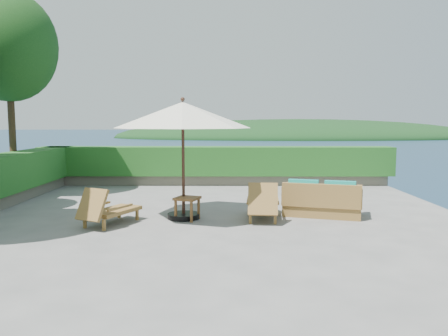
{
  "coord_description": "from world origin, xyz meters",
  "views": [
    {
      "loc": [
        0.33,
        -9.77,
        2.21
      ],
      "look_at": [
        0.3,
        0.8,
        1.1
      ],
      "focal_mm": 35.0,
      "sensor_mm": 36.0,
      "label": 1
    }
  ],
  "objects_px": {
    "patio_umbrella": "(183,116)",
    "side_table": "(187,201)",
    "wicker_loveseat": "(322,202)",
    "lounge_right": "(263,203)",
    "lounge_left": "(108,209)"
  },
  "relations": [
    {
      "from": "lounge_right",
      "to": "side_table",
      "type": "bearing_deg",
      "value": -173.52
    },
    {
      "from": "patio_umbrella",
      "to": "side_table",
      "type": "distance_m",
      "value": 1.92
    },
    {
      "from": "patio_umbrella",
      "to": "lounge_right",
      "type": "relative_size",
      "value": 2.07
    },
    {
      "from": "wicker_loveseat",
      "to": "side_table",
      "type": "bearing_deg",
      "value": -155.31
    },
    {
      "from": "lounge_right",
      "to": "lounge_left",
      "type": "bearing_deg",
      "value": -165.65
    },
    {
      "from": "side_table",
      "to": "wicker_loveseat",
      "type": "xyz_separation_m",
      "value": [
        3.15,
        0.45,
        -0.09
      ]
    },
    {
      "from": "lounge_left",
      "to": "side_table",
      "type": "relative_size",
      "value": 2.49
    },
    {
      "from": "patio_umbrella",
      "to": "side_table",
      "type": "relative_size",
      "value": 5.21
    },
    {
      "from": "lounge_right",
      "to": "wicker_loveseat",
      "type": "relative_size",
      "value": 0.81
    },
    {
      "from": "side_table",
      "to": "wicker_loveseat",
      "type": "height_order",
      "value": "wicker_loveseat"
    },
    {
      "from": "side_table",
      "to": "wicker_loveseat",
      "type": "distance_m",
      "value": 3.18
    },
    {
      "from": "patio_umbrella",
      "to": "lounge_left",
      "type": "xyz_separation_m",
      "value": [
        -1.57,
        -0.69,
        -1.99
      ]
    },
    {
      "from": "patio_umbrella",
      "to": "side_table",
      "type": "bearing_deg",
      "value": -59.82
    },
    {
      "from": "wicker_loveseat",
      "to": "patio_umbrella",
      "type": "bearing_deg",
      "value": -158.49
    },
    {
      "from": "lounge_right",
      "to": "side_table",
      "type": "height_order",
      "value": "lounge_right"
    }
  ]
}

